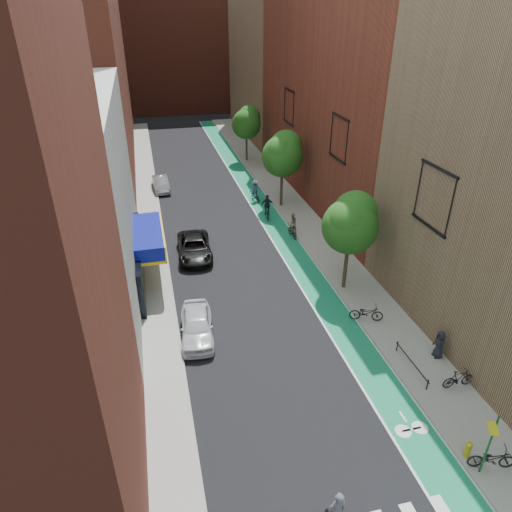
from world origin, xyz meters
TOP-DOWN VIEW (x-y plane):
  - ground at (0.00, 0.00)m, footprint 160.00×160.00m
  - bike_lane at (4.00, 26.00)m, footprint 2.00×68.00m
  - sidewalk_left at (-6.00, 26.00)m, footprint 2.00×68.00m
  - sidewalk_right at (6.50, 26.00)m, footprint 3.00×68.00m
  - building_left_white at (-11.00, 14.00)m, footprint 8.00×20.00m
  - building_left_far_red at (-11.00, 42.00)m, footprint 8.00×36.00m
  - building_right_mid_red at (12.00, 26.00)m, footprint 8.00×28.00m
  - building_right_far_tan at (12.00, 50.00)m, footprint 8.00×20.00m
  - building_far_closure at (0.00, 72.00)m, footprint 30.00×14.00m
  - tree_near at (5.65, 10.02)m, footprint 3.40×3.36m
  - tree_mid at (5.65, 24.02)m, footprint 3.55×3.53m
  - tree_far at (5.65, 38.02)m, footprint 3.30×3.25m
  - sign_pole at (5.38, -3.50)m, footprint 0.13×0.71m
  - parked_car_white at (-4.06, 7.43)m, footprint 2.10×4.43m
  - parked_car_black at (-3.06, 16.58)m, footprint 2.56×5.12m
  - parked_car_silver at (-4.60, 30.74)m, footprint 1.63×4.12m
  - cyclist_lane_near at (4.70, 17.93)m, footprint 0.83×1.62m
  - cyclist_lane_mid at (3.70, 21.64)m, footprint 1.12×1.66m
  - cyclist_lane_far at (3.67, 25.84)m, footprint 1.17×1.83m
  - parked_bike_near at (5.90, -3.40)m, footprint 1.94×1.10m
  - parked_bike_mid at (7.29, 0.64)m, footprint 1.61×0.49m
  - parked_bike_far at (5.40, 6.42)m, footprint 2.01×1.26m
  - pedestrian at (7.58, 2.73)m, footprint 0.53×0.78m
  - fire_hydrant at (5.34, -2.76)m, footprint 0.26×0.26m

SIDE VIEW (x-z plane):
  - ground at x=0.00m, z-range 0.00..0.00m
  - bike_lane at x=4.00m, z-range 0.00..0.01m
  - sidewalk_left at x=-6.00m, z-range 0.00..0.15m
  - sidewalk_right at x=6.50m, z-range 0.00..0.15m
  - fire_hydrant at x=5.34m, z-range 0.17..0.93m
  - parked_bike_near at x=5.90m, z-range 0.15..1.11m
  - parked_bike_mid at x=7.29m, z-range 0.15..1.11m
  - parked_bike_far at x=5.40m, z-range 0.15..1.15m
  - parked_car_silver at x=-4.60m, z-range 0.00..1.34m
  - parked_car_black at x=-3.06m, z-range 0.00..1.39m
  - parked_car_white at x=-4.06m, z-range 0.00..1.46m
  - cyclist_lane_near at x=4.70m, z-range -0.14..1.80m
  - cyclist_lane_mid at x=3.70m, z-range -0.21..1.93m
  - cyclist_lane_far at x=3.67m, z-range -0.12..1.85m
  - pedestrian at x=7.58m, z-range 0.15..1.70m
  - sign_pole at x=5.38m, z-range 0.34..3.34m
  - tree_far at x=5.65m, z-range 1.40..7.60m
  - tree_near at x=5.65m, z-range 1.45..7.87m
  - tree_mid at x=5.65m, z-range 1.52..8.26m
  - building_left_white at x=-11.00m, z-range 0.00..12.00m
  - building_right_far_tan at x=12.00m, z-range 0.00..18.00m
  - building_far_closure at x=0.00m, z-range 0.00..20.00m
  - building_left_far_red at x=-11.00m, z-range 0.00..22.00m
  - building_right_mid_red at x=12.00m, z-range 0.00..22.00m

